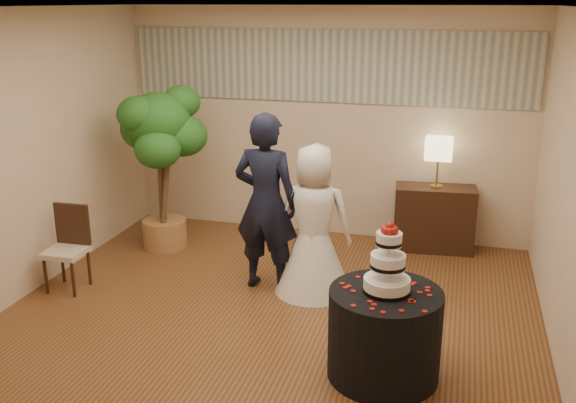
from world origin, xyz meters
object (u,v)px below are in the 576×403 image
(console, at_px, (434,218))
(side_chair, at_px, (65,250))
(groom, at_px, (266,203))
(ficus_tree, at_px, (161,168))
(cake_table, at_px, (384,334))
(bride, at_px, (314,220))
(wedding_cake, at_px, (388,257))
(table_lamp, at_px, (438,163))

(console, distance_m, side_chair, 4.15)
(groom, bearing_deg, ficus_tree, -22.12)
(cake_table, distance_m, ficus_tree, 3.64)
(ficus_tree, bearing_deg, side_chair, -107.39)
(bride, height_order, console, bride)
(wedding_cake, bearing_deg, side_chair, 167.47)
(groom, bearing_deg, side_chair, 21.73)
(wedding_cake, xyz_separation_m, ficus_tree, (-2.90, 2.11, -0.03))
(cake_table, height_order, table_lamp, table_lamp)
(groom, distance_m, ficus_tree, 1.71)
(wedding_cake, bearing_deg, console, 85.51)
(cake_table, relative_size, ficus_tree, 0.45)
(cake_table, bearing_deg, groom, 135.81)
(console, distance_m, ficus_tree, 3.27)
(bride, relative_size, table_lamp, 2.65)
(wedding_cake, relative_size, table_lamp, 0.97)
(wedding_cake, height_order, table_lamp, table_lamp)
(console, bearing_deg, bride, -132.00)
(console, bearing_deg, wedding_cake, -99.96)
(wedding_cake, xyz_separation_m, console, (0.23, 2.87, -0.62))
(groom, relative_size, side_chair, 2.10)
(wedding_cake, xyz_separation_m, table_lamp, (0.23, 2.87, 0.05))
(cake_table, distance_m, wedding_cake, 0.65)
(groom, relative_size, cake_table, 2.08)
(groom, xyz_separation_m, ficus_tree, (-1.53, 0.77, 0.07))
(console, relative_size, table_lamp, 1.60)
(wedding_cake, relative_size, console, 0.61)
(bride, height_order, side_chair, bride)
(bride, xyz_separation_m, cake_table, (0.89, -1.37, -0.41))
(wedding_cake, bearing_deg, ficus_tree, 143.97)
(console, bearing_deg, side_chair, -154.50)
(cake_table, distance_m, console, 2.88)
(bride, bearing_deg, wedding_cake, 118.90)
(table_lamp, bearing_deg, bride, -126.52)
(groom, distance_m, table_lamp, 2.22)
(wedding_cake, bearing_deg, bride, 123.00)
(table_lamp, bearing_deg, ficus_tree, -166.27)
(bride, xyz_separation_m, table_lamp, (1.11, 1.50, 0.29))
(groom, xyz_separation_m, cake_table, (1.38, -1.34, -0.55))
(wedding_cake, distance_m, side_chair, 3.46)
(bride, xyz_separation_m, console, (1.11, 1.50, -0.38))
(cake_table, relative_size, table_lamp, 1.52)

